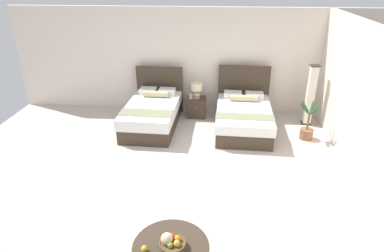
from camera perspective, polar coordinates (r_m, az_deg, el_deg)
The scene contains 12 objects.
ground_plane at distance 6.27m, azimuth -0.20°, elevation -8.59°, with size 9.82×10.15×0.02m, color beige.
wall_back at distance 8.72m, azimuth 1.49°, elevation 11.27°, with size 9.82×0.12×2.68m, color silver.
wall_side_right at distance 6.55m, azimuth 28.37°, elevation 3.06°, with size 0.12×5.75×2.68m, color silver.
bed_near_window at distance 8.05m, azimuth -6.86°, elevation 2.24°, with size 1.28×2.11×1.23m.
bed_near_corner at distance 7.95m, azimuth 8.93°, elevation 1.68°, with size 1.37×2.11×1.30m.
nightstand at distance 8.57m, azimuth 0.80°, elevation 3.29°, with size 0.48×0.47×0.49m.
table_lamp at distance 8.41m, azimuth 0.82°, elevation 6.44°, with size 0.30×0.30×0.40m.
vase at distance 8.43m, azimuth -0.18°, elevation 5.17°, with size 0.10×0.10×0.13m.
fruit_bowl at distance 4.23m, azimuth -3.55°, elevation -19.66°, with size 0.33×0.33×0.22m.
loose_apple at distance 4.26m, azimuth -8.29°, elevation -20.35°, with size 0.08×0.08×0.08m.
floor_lamp_corner at distance 8.46m, azimuth 19.88°, elevation 5.03°, with size 0.22×0.22×1.49m.
potted_palm at distance 7.85m, azimuth 19.38°, elevation -0.29°, with size 0.48×0.54×0.92m.
Camera 1 is at (0.41, -5.15, 3.54)m, focal length 30.68 mm.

